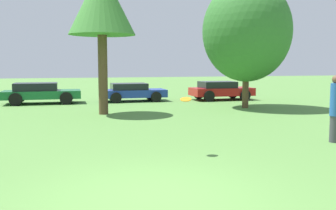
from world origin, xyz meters
name	(u,v)px	position (x,y,z in m)	size (l,w,h in m)	color
ground_plane	(157,197)	(0.00, 0.00, 0.00)	(120.00, 120.00, 0.00)	#54843D
person_catcher	(335,108)	(6.12, 3.06, 1.02)	(0.29, 0.29, 1.97)	#3F3F47
frisbee	(186,99)	(1.46, 2.82, 1.41)	(0.29, 0.28, 0.12)	orange
tree_1	(102,3)	(0.28, 11.26, 5.02)	(3.00, 3.00, 6.60)	brown
tree_2	(247,31)	(7.76, 11.84, 3.98)	(4.59, 4.59, 6.59)	brown
parked_car_green	(40,92)	(-2.76, 16.98, 0.66)	(4.36, 2.10, 1.21)	#196633
parked_car_blue	(132,92)	(2.66, 16.94, 0.60)	(3.93, 2.05, 1.12)	#1E389E
parked_car_red	(220,90)	(8.28, 16.30, 0.64)	(3.93, 2.09, 1.19)	red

